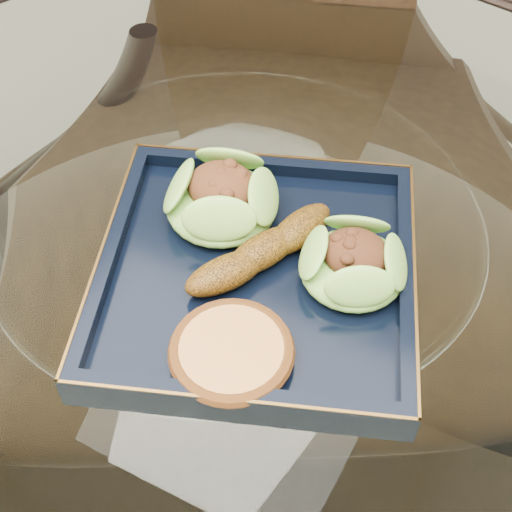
% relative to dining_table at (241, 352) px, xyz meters
% --- Properties ---
extents(dining_table, '(1.13, 1.13, 0.77)m').
position_rel_dining_table_xyz_m(dining_table, '(0.00, 0.00, 0.00)').
color(dining_table, white).
rests_on(dining_table, ground).
extents(dining_chair, '(0.47, 0.47, 0.85)m').
position_rel_dining_table_xyz_m(dining_chair, '(-0.12, 0.34, -0.12)').
color(dining_chair, '#311F10').
rests_on(dining_chair, ground).
extents(navy_plate, '(0.35, 0.35, 0.02)m').
position_rel_dining_table_xyz_m(navy_plate, '(0.03, -0.02, 0.17)').
color(navy_plate, black).
rests_on(navy_plate, dining_table).
extents(lettuce_wrap_left, '(0.11, 0.11, 0.04)m').
position_rel_dining_table_xyz_m(lettuce_wrap_left, '(-0.03, 0.02, 0.20)').
color(lettuce_wrap_left, '#5E962B').
rests_on(lettuce_wrap_left, navy_plate).
extents(lettuce_wrap_right, '(0.09, 0.09, 0.03)m').
position_rel_dining_table_xyz_m(lettuce_wrap_right, '(0.11, 0.01, 0.20)').
color(lettuce_wrap_right, '#58922A').
rests_on(lettuce_wrap_right, navy_plate).
extents(roasted_plantain, '(0.09, 0.15, 0.03)m').
position_rel_dining_table_xyz_m(roasted_plantain, '(0.03, -0.01, 0.20)').
color(roasted_plantain, '#653E0A').
rests_on(roasted_plantain, navy_plate).
extents(crumb_patty, '(0.10, 0.10, 0.02)m').
position_rel_dining_table_xyz_m(crumb_patty, '(0.05, -0.11, 0.19)').
color(crumb_patty, '#CB8443').
rests_on(crumb_patty, navy_plate).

